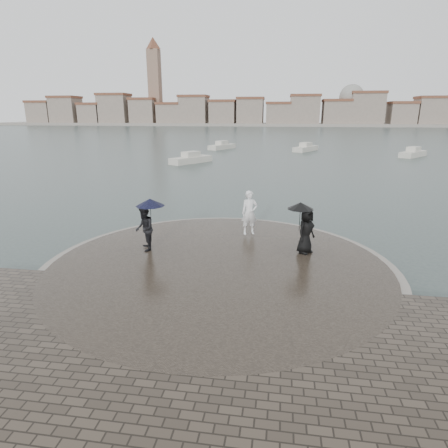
# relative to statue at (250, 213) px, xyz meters

# --- Properties ---
(ground) EXTENTS (400.00, 400.00, 0.00)m
(ground) POSITION_rel_statue_xyz_m (-0.78, -7.09, -1.33)
(ground) COLOR #2B3835
(ground) RESTS_ON ground
(kerb_ring) EXTENTS (12.50, 12.50, 0.32)m
(kerb_ring) POSITION_rel_statue_xyz_m (-0.78, -3.59, -1.17)
(kerb_ring) COLOR gray
(kerb_ring) RESTS_ON ground
(quay_tip) EXTENTS (11.90, 11.90, 0.36)m
(quay_tip) POSITION_rel_statue_xyz_m (-0.78, -3.59, -1.15)
(quay_tip) COLOR #2D261E
(quay_tip) RESTS_ON ground
(statue) EXTENTS (0.82, 0.66, 1.93)m
(statue) POSITION_rel_statue_xyz_m (0.00, 0.00, 0.00)
(statue) COLOR white
(statue) RESTS_ON quay_tip
(visitor_left) EXTENTS (1.28, 1.18, 2.04)m
(visitor_left) POSITION_rel_statue_xyz_m (-3.76, -2.62, 0.18)
(visitor_left) COLOR black
(visitor_left) RESTS_ON quay_tip
(visitor_right) EXTENTS (1.23, 1.10, 1.95)m
(visitor_right) POSITION_rel_statue_xyz_m (2.25, -1.99, 0.13)
(visitor_right) COLOR black
(visitor_right) RESTS_ON quay_tip
(far_skyline) EXTENTS (260.00, 20.00, 37.00)m
(far_skyline) POSITION_rel_statue_xyz_m (-7.07, 153.62, 4.28)
(far_skyline) COLOR gray
(far_skyline) RESTS_ON ground
(boats) EXTENTS (31.65, 23.09, 1.50)m
(boats) POSITION_rel_statue_xyz_m (1.52, 37.28, -0.95)
(boats) COLOR beige
(boats) RESTS_ON ground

